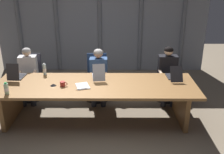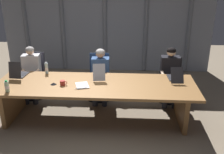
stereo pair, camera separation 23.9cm
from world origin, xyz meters
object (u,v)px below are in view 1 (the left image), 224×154
(laptop_left_end, at_px, (16,75))
(person_left_mid, at_px, (99,72))
(laptop_left_mid, at_px, (99,75))
(coffee_mug_near, at_px, (63,84))
(laptop_center, at_px, (174,76))
(spiral_notepad, at_px, (83,86))
(water_bottle_primary, at_px, (45,70))
(office_chair_center, at_px, (167,83))
(person_center, at_px, (168,71))
(conference_mic_left_side, at_px, (53,85))
(water_bottle_secondary, at_px, (6,89))
(office_chair_left_end, at_px, (31,82))
(person_left_end, at_px, (28,72))
(office_chair_left_mid, at_px, (97,82))

(laptop_left_end, bearing_deg, person_left_mid, -67.63)
(laptop_left_mid, height_order, coffee_mug_near, laptop_left_mid)
(laptop_center, distance_m, spiral_notepad, 1.76)
(person_left_mid, height_order, coffee_mug_near, person_left_mid)
(laptop_left_mid, bearing_deg, water_bottle_primary, 74.41)
(office_chair_center, distance_m, coffee_mug_near, 2.39)
(person_center, bearing_deg, water_bottle_primary, -81.59)
(person_left_mid, bearing_deg, spiral_notepad, -15.99)
(laptop_center, relative_size, conference_mic_left_side, 4.42)
(water_bottle_secondary, bearing_deg, spiral_notepad, 14.47)
(laptop_left_end, distance_m, water_bottle_secondary, 0.71)
(laptop_left_end, height_order, coffee_mug_near, laptop_left_end)
(office_chair_left_end, bearing_deg, laptop_left_end, 1.30)
(laptop_center, height_order, person_center, person_center)
(office_chair_left_end, xyz_separation_m, coffee_mug_near, (0.93, -1.06, 0.40))
(laptop_left_end, bearing_deg, water_bottle_primary, -64.81)
(coffee_mug_near, bearing_deg, person_left_end, 135.60)
(laptop_left_mid, xyz_separation_m, water_bottle_secondary, (-1.50, -0.73, 0.03))
(laptop_left_mid, bearing_deg, office_chair_left_mid, -0.17)
(office_chair_left_end, relative_size, spiral_notepad, 2.71)
(person_left_end, xyz_separation_m, conference_mic_left_side, (0.73, -0.87, 0.08))
(laptop_center, xyz_separation_m, conference_mic_left_side, (-2.24, -0.37, -0.04))
(office_chair_left_end, bearing_deg, office_chair_left_mid, 93.38)
(person_center, distance_m, water_bottle_secondary, 3.19)
(person_center, height_order, water_bottle_primary, person_center)
(laptop_left_end, relative_size, person_center, 0.35)
(office_chair_left_mid, relative_size, person_left_mid, 0.85)
(office_chair_center, bearing_deg, laptop_left_end, -68.28)
(office_chair_left_mid, relative_size, office_chair_center, 1.06)
(office_chair_center, bearing_deg, water_bottle_secondary, -55.86)
(person_left_end, bearing_deg, laptop_left_mid, 66.09)
(laptop_left_mid, relative_size, water_bottle_primary, 1.98)
(water_bottle_secondary, bearing_deg, office_chair_center, 24.88)
(laptop_left_mid, height_order, office_chair_left_end, laptop_left_mid)
(laptop_left_end, xyz_separation_m, water_bottle_secondary, (0.08, -0.71, 0.03))
(person_left_mid, bearing_deg, office_chair_left_end, -97.54)
(person_center, height_order, water_bottle_secondary, person_center)
(office_chair_center, xyz_separation_m, coffee_mug_near, (-2.10, -1.05, 0.42))
(water_bottle_primary, distance_m, conference_mic_left_side, 0.62)
(office_chair_left_end, height_order, water_bottle_primary, office_chair_left_end)
(water_bottle_secondary, bearing_deg, person_center, 22.71)
(office_chair_center, relative_size, person_left_mid, 0.80)
(person_left_end, distance_m, person_center, 2.97)
(office_chair_left_end, xyz_separation_m, person_left_mid, (1.52, -0.16, 0.29))
(water_bottle_secondary, distance_m, coffee_mug_near, 0.94)
(office_chair_left_end, distance_m, coffee_mug_near, 1.47)
(laptop_left_mid, height_order, spiral_notepad, laptop_left_mid)
(person_left_mid, bearing_deg, coffee_mug_near, -34.91)
(person_center, relative_size, conference_mic_left_side, 10.81)
(water_bottle_primary, relative_size, spiral_notepad, 0.67)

